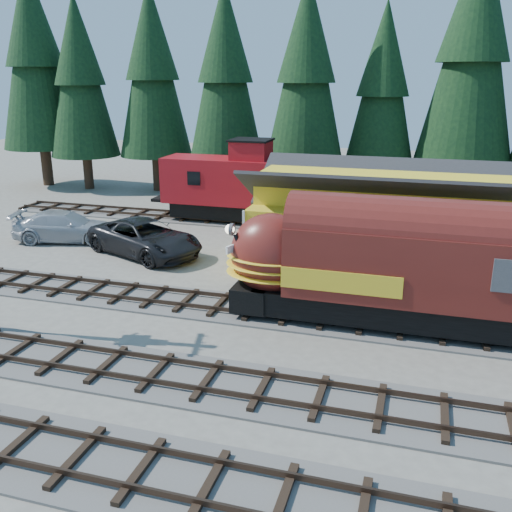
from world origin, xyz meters
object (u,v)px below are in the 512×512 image
(pickup_truck_b, at_px, (65,227))
(locomotive, at_px, (401,272))
(depot, at_px, (381,214))
(pickup_truck_a, at_px, (145,238))
(caboose, at_px, (238,185))

(pickup_truck_b, bearing_deg, locomotive, -124.53)
(depot, bearing_deg, pickup_truck_a, -176.74)
(locomotive, xyz_separation_m, pickup_truck_b, (-19.44, 6.91, -1.43))
(caboose, distance_m, pickup_truck_b, 11.06)
(pickup_truck_a, xyz_separation_m, pickup_truck_b, (-5.76, 1.11, -0.08))
(depot, height_order, caboose, caboose)
(caboose, xyz_separation_m, pickup_truck_a, (-2.58, -8.20, -1.56))
(locomotive, bearing_deg, pickup_truck_a, 157.03)
(locomotive, height_order, caboose, caboose)
(locomotive, distance_m, caboose, 17.87)
(depot, xyz_separation_m, caboose, (-9.77, 7.50, -0.45))
(caboose, height_order, pickup_truck_b, caboose)
(pickup_truck_b, bearing_deg, caboose, -64.57)
(depot, relative_size, pickup_truck_a, 1.86)
(depot, distance_m, caboose, 12.33)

